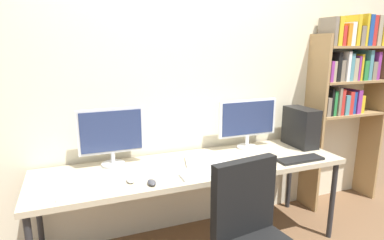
{
  "coord_description": "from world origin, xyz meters",
  "views": [
    {
      "loc": [
        -0.87,
        -1.61,
        1.66
      ],
      "look_at": [
        0.0,
        0.65,
        1.09
      ],
      "focal_mm": 29.87,
      "sensor_mm": 36.0,
      "label": 1
    }
  ],
  "objects_px": {
    "monitor_right": "(248,121)",
    "pc_tower": "(301,127)",
    "laptop_closed": "(206,161)",
    "bookshelf": "(347,79)",
    "mouse_left_side": "(131,180)",
    "mouse_right_side": "(152,182)",
    "keyboard_left": "(84,193)",
    "monitor_left": "(111,134)",
    "keyboard_center": "(206,174)",
    "desk": "(194,170)",
    "keyboard_right": "(300,159)"
  },
  "relations": [
    {
      "from": "laptop_closed",
      "to": "bookshelf",
      "type": "bearing_deg",
      "value": 23.4
    },
    {
      "from": "monitor_right",
      "to": "keyboard_center",
      "type": "height_order",
      "value": "monitor_right"
    },
    {
      "from": "bookshelf",
      "to": "laptop_closed",
      "type": "xyz_separation_m",
      "value": [
        -1.65,
        -0.22,
        -0.57
      ]
    },
    {
      "from": "monitor_right",
      "to": "monitor_left",
      "type": "bearing_deg",
      "value": -180.0
    },
    {
      "from": "monitor_right",
      "to": "keyboard_right",
      "type": "xyz_separation_m",
      "value": [
        0.24,
        -0.44,
        -0.25
      ]
    },
    {
      "from": "monitor_right",
      "to": "laptop_closed",
      "type": "distance_m",
      "value": 0.59
    },
    {
      "from": "mouse_right_side",
      "to": "desk",
      "type": "bearing_deg",
      "value": 31.21
    },
    {
      "from": "mouse_left_side",
      "to": "mouse_right_side",
      "type": "relative_size",
      "value": 1.0
    },
    {
      "from": "monitor_left",
      "to": "monitor_right",
      "type": "xyz_separation_m",
      "value": [
        1.2,
        0.0,
        0.0
      ]
    },
    {
      "from": "bookshelf",
      "to": "mouse_left_side",
      "type": "xyz_separation_m",
      "value": [
        -2.28,
        -0.38,
        -0.57
      ]
    },
    {
      "from": "monitor_right",
      "to": "keyboard_left",
      "type": "height_order",
      "value": "monitor_right"
    },
    {
      "from": "pc_tower",
      "to": "bookshelf",
      "type": "bearing_deg",
      "value": 11.35
    },
    {
      "from": "desk",
      "to": "mouse_right_side",
      "type": "xyz_separation_m",
      "value": [
        -0.41,
        -0.25,
        0.06
      ]
    },
    {
      "from": "keyboard_left",
      "to": "keyboard_right",
      "type": "height_order",
      "value": "same"
    },
    {
      "from": "mouse_right_side",
      "to": "laptop_closed",
      "type": "relative_size",
      "value": 0.3
    },
    {
      "from": "monitor_left",
      "to": "keyboard_center",
      "type": "bearing_deg",
      "value": -36.4
    },
    {
      "from": "mouse_right_side",
      "to": "keyboard_right",
      "type": "bearing_deg",
      "value": 0.73
    },
    {
      "from": "desk",
      "to": "pc_tower",
      "type": "xyz_separation_m",
      "value": [
        1.1,
        0.1,
        0.23
      ]
    },
    {
      "from": "bookshelf",
      "to": "monitor_left",
      "type": "relative_size",
      "value": 3.9
    },
    {
      "from": "mouse_right_side",
      "to": "keyboard_left",
      "type": "bearing_deg",
      "value": 177.9
    },
    {
      "from": "pc_tower",
      "to": "keyboard_right",
      "type": "height_order",
      "value": "pc_tower"
    },
    {
      "from": "desk",
      "to": "mouse_left_side",
      "type": "height_order",
      "value": "mouse_left_side"
    },
    {
      "from": "monitor_left",
      "to": "keyboard_center",
      "type": "distance_m",
      "value": 0.78
    },
    {
      "from": "laptop_closed",
      "to": "desk",
      "type": "bearing_deg",
      "value": -157.22
    },
    {
      "from": "keyboard_left",
      "to": "mouse_right_side",
      "type": "bearing_deg",
      "value": -2.1
    },
    {
      "from": "bookshelf",
      "to": "mouse_left_side",
      "type": "relative_size",
      "value": 20.31
    },
    {
      "from": "bookshelf",
      "to": "mouse_right_side",
      "type": "height_order",
      "value": "bookshelf"
    },
    {
      "from": "keyboard_right",
      "to": "mouse_right_side",
      "type": "relative_size",
      "value": 4.11
    },
    {
      "from": "keyboard_left",
      "to": "mouse_right_side",
      "type": "xyz_separation_m",
      "value": [
        0.43,
        -0.02,
        0.01
      ]
    },
    {
      "from": "keyboard_center",
      "to": "pc_tower",
      "type": "bearing_deg",
      "value": 16.69
    },
    {
      "from": "desk",
      "to": "pc_tower",
      "type": "height_order",
      "value": "pc_tower"
    },
    {
      "from": "mouse_left_side",
      "to": "keyboard_center",
      "type": "bearing_deg",
      "value": -8.52
    },
    {
      "from": "bookshelf",
      "to": "mouse_left_side",
      "type": "distance_m",
      "value": 2.38
    },
    {
      "from": "desk",
      "to": "monitor_left",
      "type": "distance_m",
      "value": 0.7
    },
    {
      "from": "pc_tower",
      "to": "mouse_right_side",
      "type": "height_order",
      "value": "pc_tower"
    },
    {
      "from": "desk",
      "to": "keyboard_left",
      "type": "distance_m",
      "value": 0.87
    },
    {
      "from": "desk",
      "to": "keyboard_left",
      "type": "height_order",
      "value": "keyboard_left"
    },
    {
      "from": "monitor_right",
      "to": "pc_tower",
      "type": "distance_m",
      "value": 0.52
    },
    {
      "from": "bookshelf",
      "to": "mouse_right_side",
      "type": "xyz_separation_m",
      "value": [
        -2.16,
        -0.48,
        -0.57
      ]
    },
    {
      "from": "monitor_right",
      "to": "mouse_left_side",
      "type": "xyz_separation_m",
      "value": [
        -1.13,
        -0.36,
        -0.24
      ]
    },
    {
      "from": "monitor_right",
      "to": "mouse_right_side",
      "type": "height_order",
      "value": "monitor_right"
    },
    {
      "from": "monitor_right",
      "to": "keyboard_center",
      "type": "distance_m",
      "value": 0.78
    },
    {
      "from": "laptop_closed",
      "to": "keyboard_center",
      "type": "bearing_deg",
      "value": -97.09
    },
    {
      "from": "bookshelf",
      "to": "monitor_left",
      "type": "distance_m",
      "value": 2.37
    },
    {
      "from": "monitor_left",
      "to": "mouse_right_side",
      "type": "bearing_deg",
      "value": -67.06
    },
    {
      "from": "monitor_right",
      "to": "pc_tower",
      "type": "xyz_separation_m",
      "value": [
        0.5,
        -0.11,
        -0.08
      ]
    },
    {
      "from": "monitor_left",
      "to": "monitor_right",
      "type": "relative_size",
      "value": 0.89
    },
    {
      "from": "pc_tower",
      "to": "laptop_closed",
      "type": "xyz_separation_m",
      "value": [
        -1.0,
        -0.09,
        -0.17
      ]
    },
    {
      "from": "mouse_left_side",
      "to": "mouse_right_side",
      "type": "bearing_deg",
      "value": -37.41
    },
    {
      "from": "bookshelf",
      "to": "pc_tower",
      "type": "relative_size",
      "value": 5.45
    }
  ]
}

